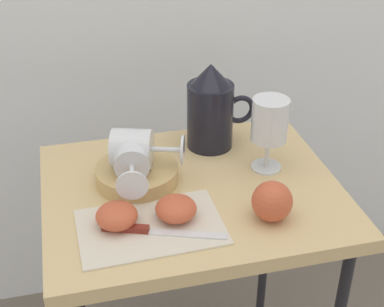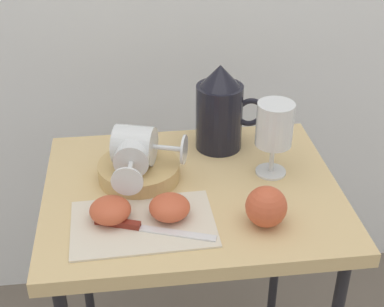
{
  "view_description": "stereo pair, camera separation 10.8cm",
  "coord_description": "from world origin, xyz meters",
  "px_view_note": "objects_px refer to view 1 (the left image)",
  "views": [
    {
      "loc": [
        -0.22,
        -0.9,
        1.34
      ],
      "look_at": [
        0.0,
        0.0,
        0.78
      ],
      "focal_mm": 52.3,
      "sensor_mm": 36.0,
      "label": 1
    },
    {
      "loc": [
        -0.11,
        -0.92,
        1.34
      ],
      "look_at": [
        0.0,
        0.0,
        0.78
      ],
      "focal_mm": 52.3,
      "sensor_mm": 36.0,
      "label": 2
    }
  ],
  "objects_px": {
    "wine_glass_tipped_near": "(132,158)",
    "apple_half_left": "(117,216)",
    "apple_half_right": "(176,209)",
    "knife": "(145,230)",
    "basket_tray": "(137,174)",
    "wine_glass_upright": "(270,124)",
    "table": "(192,215)",
    "pitcher": "(211,114)",
    "apple_whole": "(272,201)",
    "wine_glass_tipped_far": "(134,148)"
  },
  "relations": [
    {
      "from": "wine_glass_tipped_near",
      "to": "apple_half_left",
      "type": "relative_size",
      "value": 1.99
    },
    {
      "from": "apple_half_right",
      "to": "knife",
      "type": "bearing_deg",
      "value": -156.36
    },
    {
      "from": "basket_tray",
      "to": "apple_half_left",
      "type": "relative_size",
      "value": 2.2
    },
    {
      "from": "basket_tray",
      "to": "wine_glass_tipped_near",
      "type": "xyz_separation_m",
      "value": [
        -0.01,
        -0.02,
        0.05
      ]
    },
    {
      "from": "wine_glass_upright",
      "to": "wine_glass_tipped_near",
      "type": "relative_size",
      "value": 1.06
    },
    {
      "from": "table",
      "to": "wine_glass_tipped_near",
      "type": "distance_m",
      "value": 0.18
    },
    {
      "from": "basket_tray",
      "to": "knife",
      "type": "relative_size",
      "value": 0.77
    },
    {
      "from": "apple_half_right",
      "to": "pitcher",
      "type": "bearing_deg",
      "value": 61.87
    },
    {
      "from": "knife",
      "to": "table",
      "type": "bearing_deg",
      "value": 46.49
    },
    {
      "from": "table",
      "to": "apple_whole",
      "type": "distance_m",
      "value": 0.21
    },
    {
      "from": "apple_half_left",
      "to": "apple_whole",
      "type": "relative_size",
      "value": 1.0
    },
    {
      "from": "table",
      "to": "pitcher",
      "type": "distance_m",
      "value": 0.23
    },
    {
      "from": "wine_glass_upright",
      "to": "apple_whole",
      "type": "xyz_separation_m",
      "value": [
        -0.05,
        -0.17,
        -0.07
      ]
    },
    {
      "from": "pitcher",
      "to": "apple_half_right",
      "type": "height_order",
      "value": "pitcher"
    },
    {
      "from": "wine_glass_tipped_far",
      "to": "apple_whole",
      "type": "xyz_separation_m",
      "value": [
        0.22,
        -0.19,
        -0.04
      ]
    },
    {
      "from": "wine_glass_tipped_far",
      "to": "knife",
      "type": "distance_m",
      "value": 0.19
    },
    {
      "from": "apple_whole",
      "to": "knife",
      "type": "height_order",
      "value": "apple_whole"
    },
    {
      "from": "wine_glass_tipped_far",
      "to": "apple_whole",
      "type": "relative_size",
      "value": 2.07
    },
    {
      "from": "pitcher",
      "to": "wine_glass_tipped_near",
      "type": "relative_size",
      "value": 1.3
    },
    {
      "from": "table",
      "to": "apple_half_left",
      "type": "relative_size",
      "value": 9.17
    },
    {
      "from": "wine_glass_upright",
      "to": "pitcher",
      "type": "bearing_deg",
      "value": 126.31
    },
    {
      "from": "wine_glass_tipped_near",
      "to": "wine_glass_tipped_far",
      "type": "height_order",
      "value": "wine_glass_tipped_far"
    },
    {
      "from": "pitcher",
      "to": "apple_whole",
      "type": "bearing_deg",
      "value": -82.52
    },
    {
      "from": "wine_glass_tipped_far",
      "to": "apple_whole",
      "type": "bearing_deg",
      "value": -39.72
    },
    {
      "from": "pitcher",
      "to": "wine_glass_tipped_near",
      "type": "distance_m",
      "value": 0.23
    },
    {
      "from": "wine_glass_upright",
      "to": "knife",
      "type": "bearing_deg",
      "value": -151.42
    },
    {
      "from": "pitcher",
      "to": "apple_whole",
      "type": "relative_size",
      "value": 2.58
    },
    {
      "from": "wine_glass_upright",
      "to": "apple_half_right",
      "type": "bearing_deg",
      "value": -150.12
    },
    {
      "from": "wine_glass_tipped_far",
      "to": "apple_half_left",
      "type": "distance_m",
      "value": 0.16
    },
    {
      "from": "pitcher",
      "to": "apple_half_right",
      "type": "bearing_deg",
      "value": -118.13
    },
    {
      "from": "pitcher",
      "to": "table",
      "type": "bearing_deg",
      "value": -117.34
    },
    {
      "from": "table",
      "to": "apple_whole",
      "type": "xyz_separation_m",
      "value": [
        0.12,
        -0.13,
        0.11
      ]
    },
    {
      "from": "pitcher",
      "to": "wine_glass_upright",
      "type": "relative_size",
      "value": 1.23
    },
    {
      "from": "wine_glass_tipped_near",
      "to": "apple_whole",
      "type": "height_order",
      "value": "wine_glass_tipped_near"
    },
    {
      "from": "apple_half_left",
      "to": "basket_tray",
      "type": "bearing_deg",
      "value": 67.17
    },
    {
      "from": "table",
      "to": "apple_half_left",
      "type": "bearing_deg",
      "value": -150.99
    },
    {
      "from": "table",
      "to": "pitcher",
      "type": "relative_size",
      "value": 3.55
    },
    {
      "from": "pitcher",
      "to": "wine_glass_tipped_far",
      "type": "height_order",
      "value": "pitcher"
    },
    {
      "from": "pitcher",
      "to": "apple_half_right",
      "type": "distance_m",
      "value": 0.29
    },
    {
      "from": "basket_tray",
      "to": "knife",
      "type": "bearing_deg",
      "value": -94.03
    },
    {
      "from": "pitcher",
      "to": "wine_glass_upright",
      "type": "bearing_deg",
      "value": -53.69
    },
    {
      "from": "table",
      "to": "apple_half_right",
      "type": "distance_m",
      "value": 0.14
    },
    {
      "from": "pitcher",
      "to": "basket_tray",
      "type": "bearing_deg",
      "value": -149.59
    },
    {
      "from": "wine_glass_tipped_near",
      "to": "apple_whole",
      "type": "distance_m",
      "value": 0.28
    },
    {
      "from": "table",
      "to": "knife",
      "type": "bearing_deg",
      "value": -133.51
    },
    {
      "from": "basket_tray",
      "to": "wine_glass_tipped_far",
      "type": "bearing_deg",
      "value": 105.12
    },
    {
      "from": "wine_glass_tipped_near",
      "to": "table",
      "type": "bearing_deg",
      "value": -13.92
    },
    {
      "from": "apple_half_right",
      "to": "wine_glass_upright",
      "type": "bearing_deg",
      "value": 29.88
    },
    {
      "from": "pitcher",
      "to": "wine_glass_tipped_near",
      "type": "height_order",
      "value": "pitcher"
    },
    {
      "from": "basket_tray",
      "to": "wine_glass_tipped_far",
      "type": "distance_m",
      "value": 0.06
    }
  ]
}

